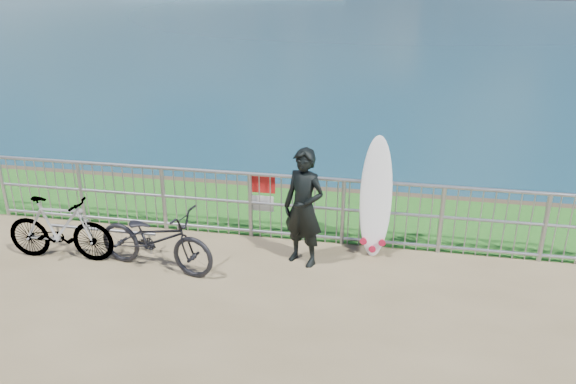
% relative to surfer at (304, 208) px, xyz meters
% --- Properties ---
extents(grass_strip, '(120.00, 120.00, 0.00)m').
position_rel_surfer_xyz_m(grass_strip, '(-0.49, 1.80, -0.88)').
color(grass_strip, '#1D5E1A').
rests_on(grass_strip, ground).
extents(railing, '(10.06, 0.10, 1.13)m').
position_rel_surfer_xyz_m(railing, '(-0.47, 0.70, -0.31)').
color(railing, '#93969B').
rests_on(railing, ground).
extents(surfer, '(0.77, 0.65, 1.78)m').
position_rel_surfer_xyz_m(surfer, '(0.00, 0.00, 0.00)').
color(surfer, black).
rests_on(surfer, ground).
extents(surfboard, '(0.49, 0.44, 1.85)m').
position_rel_surfer_xyz_m(surfboard, '(1.01, 0.54, -0.04)').
color(surfboard, white).
rests_on(surfboard, ground).
extents(bicycle_near, '(1.95, 0.97, 0.98)m').
position_rel_surfer_xyz_m(bicycle_near, '(-2.08, -0.60, -0.40)').
color(bicycle_near, black).
rests_on(bicycle_near, ground).
extents(bicycle_far, '(1.69, 0.55, 1.00)m').
position_rel_surfer_xyz_m(bicycle_far, '(-3.61, -0.58, -0.39)').
color(bicycle_far, black).
rests_on(bicycle_far, ground).
extents(bike_rack, '(1.76, 0.05, 0.37)m').
position_rel_surfer_xyz_m(bike_rack, '(-3.14, -0.19, -0.59)').
color(bike_rack, '#93969B').
rests_on(bike_rack, ground).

